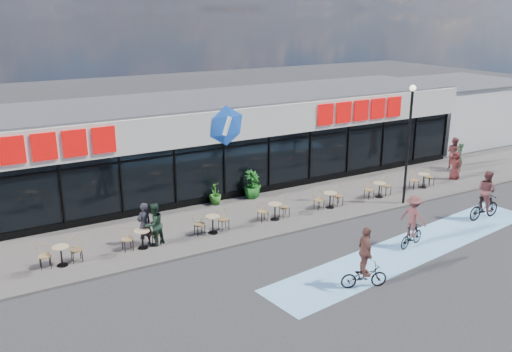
# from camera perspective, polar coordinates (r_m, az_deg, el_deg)

# --- Properties ---
(ground) EXTENTS (120.00, 120.00, 0.00)m
(ground) POSITION_cam_1_polar(r_m,az_deg,el_deg) (20.88, 5.39, -8.31)
(ground) COLOR #28282B
(ground) RESTS_ON ground
(sidewalk) EXTENTS (44.00, 5.00, 0.10)m
(sidewalk) POSITION_cam_1_polar(r_m,az_deg,el_deg) (24.36, -0.68, -4.28)
(sidewalk) COLOR #57514D
(sidewalk) RESTS_ON ground
(bike_lane) EXTENTS (14.17, 4.13, 0.01)m
(bike_lane) POSITION_cam_1_polar(r_m,az_deg,el_deg) (22.27, 16.19, -7.26)
(bike_lane) COLOR #7AB5E7
(bike_lane) RESTS_ON ground
(building) EXTENTS (30.60, 6.57, 4.75)m
(building) POSITION_cam_1_polar(r_m,az_deg,el_deg) (28.34, -6.04, 3.57)
(building) COLOR black
(building) RESTS_ON ground
(neighbour_building) EXTENTS (9.20, 7.20, 4.11)m
(neighbour_building) POSITION_cam_1_polar(r_m,az_deg,el_deg) (41.62, 20.25, 6.58)
(neighbour_building) COLOR silver
(neighbour_building) RESTS_ON ground
(lamp_post) EXTENTS (0.28, 0.28, 5.61)m
(lamp_post) POSITION_cam_1_polar(r_m,az_deg,el_deg) (25.91, 15.80, 4.13)
(lamp_post) COLOR black
(lamp_post) RESTS_ON sidewalk
(bistro_set_1) EXTENTS (1.54, 0.62, 0.90)m
(bistro_set_1) POSITION_cam_1_polar(r_m,az_deg,el_deg) (20.90, -19.87, -7.62)
(bistro_set_1) COLOR tan
(bistro_set_1) RESTS_ON sidewalk
(bistro_set_2) EXTENTS (1.54, 0.62, 0.90)m
(bistro_set_2) POSITION_cam_1_polar(r_m,az_deg,el_deg) (21.50, -11.97, -6.23)
(bistro_set_2) COLOR tan
(bistro_set_2) RESTS_ON sidewalk
(bistro_set_3) EXTENTS (1.54, 0.62, 0.90)m
(bistro_set_3) POSITION_cam_1_polar(r_m,az_deg,el_deg) (22.48, -4.67, -4.84)
(bistro_set_3) COLOR tan
(bistro_set_3) RESTS_ON sidewalk
(bistro_set_4) EXTENTS (1.54, 0.62, 0.90)m
(bistro_set_4) POSITION_cam_1_polar(r_m,az_deg,el_deg) (23.80, 1.89, -3.51)
(bistro_set_4) COLOR tan
(bistro_set_4) RESTS_ON sidewalk
(bistro_set_5) EXTENTS (1.54, 0.62, 0.90)m
(bistro_set_5) POSITION_cam_1_polar(r_m,az_deg,el_deg) (25.41, 7.68, -2.29)
(bistro_set_5) COLOR tan
(bistro_set_5) RESTS_ON sidewalk
(bistro_set_6) EXTENTS (1.54, 0.62, 0.90)m
(bistro_set_6) POSITION_cam_1_polar(r_m,az_deg,el_deg) (27.26, 12.72, -1.22)
(bistro_set_6) COLOR tan
(bistro_set_6) RESTS_ON sidewalk
(bistro_set_7) EXTENTS (1.54, 0.62, 0.90)m
(bistro_set_7) POSITION_cam_1_polar(r_m,az_deg,el_deg) (29.30, 17.09, -0.27)
(bistro_set_7) COLOR tan
(bistro_set_7) RESTS_ON sidewalk
(potted_plant_left) EXTENTS (0.85, 0.85, 1.08)m
(potted_plant_left) POSITION_cam_1_polar(r_m,az_deg,el_deg) (25.64, -4.32, -1.81)
(potted_plant_left) COLOR #2F6F1F
(potted_plant_left) RESTS_ON sidewalk
(potted_plant_mid) EXTENTS (0.79, 0.88, 1.33)m
(potted_plant_mid) POSITION_cam_1_polar(r_m,az_deg,el_deg) (26.47, -0.07, -0.85)
(potted_plant_mid) COLOR #257020
(potted_plant_mid) RESTS_ON sidewalk
(potted_plant_right) EXTENTS (0.87, 0.87, 1.37)m
(potted_plant_right) POSITION_cam_1_polar(r_m,az_deg,el_deg) (26.35, -0.49, -0.90)
(potted_plant_right) COLOR #19571A
(potted_plant_right) RESTS_ON sidewalk
(patron_left) EXTENTS (0.74, 0.60, 1.75)m
(patron_left) POSITION_cam_1_polar(r_m,az_deg,el_deg) (21.51, -11.69, -4.99)
(patron_left) COLOR black
(patron_left) RESTS_ON sidewalk
(patron_right) EXTENTS (1.02, 0.92, 1.72)m
(patron_right) POSITION_cam_1_polar(r_m,az_deg,el_deg) (21.46, -10.68, -5.02)
(patron_right) COLOR black
(patron_right) RESTS_ON sidewalk
(pedestrian_a) EXTENTS (0.63, 0.84, 1.55)m
(pedestrian_a) POSITION_cam_1_polar(r_m,az_deg,el_deg) (31.16, 20.23, 1.05)
(pedestrian_a) COLOR #401717
(pedestrian_a) RESTS_ON sidewalk
(pedestrian_b) EXTENTS (0.78, 0.95, 1.82)m
(pedestrian_b) POSITION_cam_1_polar(r_m,az_deg,el_deg) (33.32, 20.11, 2.31)
(pedestrian_b) COLOR brown
(pedestrian_b) RESTS_ON sidewalk
(pedestrian_c) EXTENTS (0.71, 0.66, 1.62)m
(pedestrian_c) POSITION_cam_1_polar(r_m,az_deg,el_deg) (32.78, 20.59, 1.85)
(pedestrian_c) COLOR #1B301C
(pedestrian_c) RESTS_ON sidewalk
(cyclist_a) EXTENTS (1.54, 1.19, 2.11)m
(cyclist_a) POSITION_cam_1_polar(r_m,az_deg,el_deg) (21.99, 16.17, -4.75)
(cyclist_a) COLOR black
(cyclist_a) RESTS_ON ground
(cyclist_b) EXTENTS (1.82, 0.86, 2.23)m
(cyclist_b) POSITION_cam_1_polar(r_m,az_deg,el_deg) (25.96, 22.99, -2.22)
(cyclist_b) COLOR black
(cyclist_b) RESTS_ON ground
(cyclist_c) EXTENTS (1.68, 1.09, 2.17)m
(cyclist_c) POSITION_cam_1_polar(r_m,az_deg,el_deg) (18.56, 11.36, -9.07)
(cyclist_c) COLOR black
(cyclist_c) RESTS_ON ground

